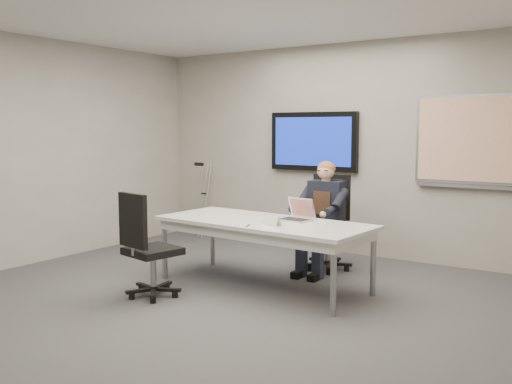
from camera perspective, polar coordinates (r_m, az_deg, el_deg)
The scene contains 13 objects.
floor at distance 5.39m, azimuth -4.77°, elevation -11.79°, with size 6.00×6.00×0.02m, color #38383A.
wall_back at distance 7.70m, azimuth 9.24°, elevation 4.23°, with size 6.00×0.02×2.80m, color gray.
wall_left at distance 7.38m, azimuth -23.44°, elevation 3.70°, with size 0.02×6.00×2.80m, color gray.
conference_table at distance 6.03m, azimuth 0.74°, elevation -3.64°, with size 2.36×1.09×0.71m.
tv_display at distance 7.87m, azimuth 5.76°, elevation 5.05°, with size 1.30×0.09×0.80m.
whiteboard at distance 7.16m, azimuth 20.54°, elevation 4.80°, with size 1.25×0.08×1.10m.
office_chair_far at distance 6.89m, azimuth 7.22°, elevation -4.78°, with size 0.66×0.66×1.12m.
office_chair_near at distance 5.79m, azimuth -10.64°, elevation -7.18°, with size 0.59×0.59×1.06m.
seated_person at distance 6.63m, azimuth 6.37°, elevation -3.68°, with size 0.42×0.72×1.30m.
crutch at distance 8.80m, azimuth -5.15°, elevation -0.70°, with size 0.16×0.33×1.19m, color #A0A3A8, non-canonical shape.
laptop at distance 6.06m, azimuth 4.20°, elevation -2.27°, with size 0.36×0.35×0.23m.
name_tent at distance 5.75m, azimuth 1.55°, elevation -2.76°, with size 0.27×0.08×0.11m, color white, non-canonical shape.
pen at distance 5.69m, azimuth -0.80°, elevation -3.35°, with size 0.01×0.01×0.13m, color black.
Camera 1 is at (3.20, -3.99, 1.68)m, focal length 40.00 mm.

